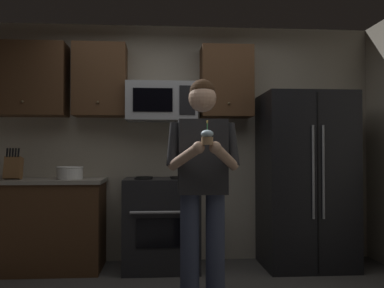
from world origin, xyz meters
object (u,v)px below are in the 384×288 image
(microwave, at_px, (162,102))
(cupcake, at_px, (207,137))
(person, at_px, (203,177))
(knife_block, at_px, (13,168))
(bowl_large_white, at_px, (70,172))
(refrigerator, at_px, (305,180))
(oven_range, at_px, (161,223))

(microwave, relative_size, cupcake, 4.26)
(cupcake, bearing_deg, person, 90.00)
(knife_block, bearing_deg, bowl_large_white, 0.80)
(refrigerator, bearing_deg, knife_block, 179.81)
(bowl_large_white, distance_m, person, 1.64)
(oven_range, height_order, refrigerator, refrigerator)
(oven_range, distance_m, microwave, 1.26)
(microwave, xyz_separation_m, knife_block, (-1.47, -0.15, -0.68))
(refrigerator, relative_size, bowl_large_white, 6.71)
(person, bearing_deg, knife_block, 149.07)
(oven_range, relative_size, bowl_large_white, 3.47)
(refrigerator, bearing_deg, cupcake, -130.42)
(knife_block, xyz_separation_m, person, (1.79, -1.07, -0.04))
(microwave, xyz_separation_m, cupcake, (0.31, -1.55, -0.43))
(bowl_large_white, xyz_separation_m, cupcake, (1.24, -1.41, 0.31))
(microwave, relative_size, bowl_large_white, 2.76)
(oven_range, xyz_separation_m, knife_block, (-1.47, -0.03, 0.57))
(knife_block, bearing_deg, person, -30.93)
(microwave, height_order, refrigerator, microwave)
(knife_block, distance_m, bowl_large_white, 0.55)
(cupcake, bearing_deg, refrigerator, 49.58)
(oven_range, relative_size, knife_block, 2.91)
(microwave, relative_size, knife_block, 2.31)
(oven_range, distance_m, knife_block, 1.58)
(knife_block, height_order, bowl_large_white, knife_block)
(bowl_large_white, bearing_deg, refrigerator, -0.41)
(knife_block, xyz_separation_m, cupcake, (1.79, -1.40, 0.26))
(oven_range, xyz_separation_m, person, (0.31, -1.10, 0.53))
(person, bearing_deg, oven_range, 105.94)
(person, height_order, cupcake, person)
(refrigerator, height_order, bowl_large_white, refrigerator)
(oven_range, xyz_separation_m, cupcake, (0.31, -1.43, 0.83))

